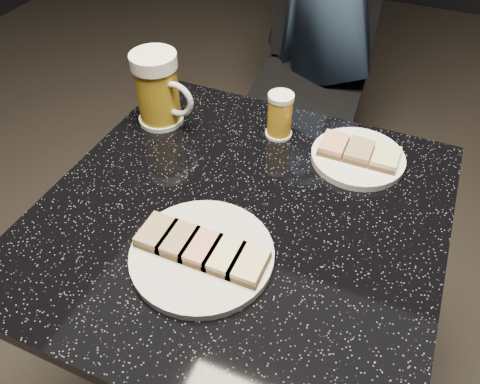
{
  "coord_description": "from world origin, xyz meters",
  "views": [
    {
      "loc": [
        0.23,
        -0.52,
        1.35
      ],
      "look_at": [
        0.0,
        0.0,
        0.8
      ],
      "focal_mm": 35.0,
      "sensor_mm": 36.0,
      "label": 1
    }
  ],
  "objects_px": {
    "beer_mug": "(158,89)",
    "plate_large": "(202,254)",
    "plate_small": "(358,158)",
    "chair": "(312,71)",
    "beer_tumbler": "(280,115)",
    "table": "(240,290)"
  },
  "relations": [
    {
      "from": "plate_small",
      "to": "table",
      "type": "xyz_separation_m",
      "value": [
        -0.16,
        -0.22,
        -0.25
      ]
    },
    {
      "from": "table",
      "to": "chair",
      "type": "height_order",
      "value": "chair"
    },
    {
      "from": "beer_mug",
      "to": "chair",
      "type": "bearing_deg",
      "value": 80.34
    },
    {
      "from": "plate_large",
      "to": "chair",
      "type": "relative_size",
      "value": 0.27
    },
    {
      "from": "plate_small",
      "to": "beer_tumbler",
      "type": "relative_size",
      "value": 1.88
    },
    {
      "from": "plate_large",
      "to": "beer_mug",
      "type": "bearing_deg",
      "value": 129.51
    },
    {
      "from": "chair",
      "to": "plate_large",
      "type": "bearing_deg",
      "value": -83.81
    },
    {
      "from": "plate_large",
      "to": "plate_small",
      "type": "relative_size",
      "value": 1.27
    },
    {
      "from": "plate_large",
      "to": "table",
      "type": "distance_m",
      "value": 0.28
    },
    {
      "from": "beer_mug",
      "to": "plate_large",
      "type": "bearing_deg",
      "value": -50.49
    },
    {
      "from": "plate_small",
      "to": "beer_mug",
      "type": "distance_m",
      "value": 0.43
    },
    {
      "from": "table",
      "to": "beer_mug",
      "type": "height_order",
      "value": "beer_mug"
    },
    {
      "from": "plate_small",
      "to": "chair",
      "type": "relative_size",
      "value": 0.22
    },
    {
      "from": "beer_tumbler",
      "to": "table",
      "type": "bearing_deg",
      "value": -86.4
    },
    {
      "from": "beer_tumbler",
      "to": "chair",
      "type": "distance_m",
      "value": 0.79
    },
    {
      "from": "plate_small",
      "to": "chair",
      "type": "height_order",
      "value": "chair"
    },
    {
      "from": "plate_large",
      "to": "beer_mug",
      "type": "xyz_separation_m",
      "value": [
        -0.25,
        0.3,
        0.07
      ]
    },
    {
      "from": "plate_large",
      "to": "beer_tumbler",
      "type": "relative_size",
      "value": 2.38
    },
    {
      "from": "beer_mug",
      "to": "chair",
      "type": "distance_m",
      "value": 0.86
    },
    {
      "from": "beer_tumbler",
      "to": "plate_small",
      "type": "bearing_deg",
      "value": -5.83
    },
    {
      "from": "plate_small",
      "to": "plate_large",
      "type": "bearing_deg",
      "value": -117.14
    },
    {
      "from": "plate_small",
      "to": "chair",
      "type": "xyz_separation_m",
      "value": [
        -0.29,
        0.74,
        -0.26
      ]
    }
  ]
}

